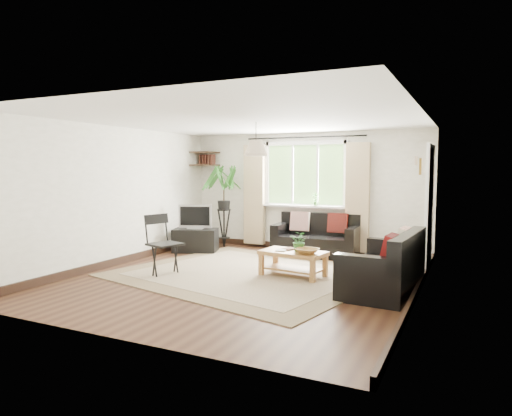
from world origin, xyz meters
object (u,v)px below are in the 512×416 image
at_px(sofa_back, 316,236).
at_px(sofa_right, 383,263).
at_px(palm_stand, 224,206).
at_px(coffee_table, 293,264).
at_px(tv_stand, 195,240).
at_px(folding_chair, 165,245).

bearing_deg(sofa_back, sofa_right, -54.26).
bearing_deg(sofa_back, palm_stand, 175.99).
bearing_deg(coffee_table, palm_stand, 140.26).
bearing_deg(sofa_right, tv_stand, -105.28).
bearing_deg(folding_chair, sofa_back, -13.73).
bearing_deg(palm_stand, sofa_back, -1.73).
bearing_deg(palm_stand, folding_chair, -80.15).
bearing_deg(folding_chair, palm_stand, 27.58).
xyz_separation_m(sofa_right, coffee_table, (-1.40, 0.23, -0.19)).
xyz_separation_m(coffee_table, folding_chair, (-1.84, -0.77, 0.27)).
height_order(sofa_back, palm_stand, palm_stand).
distance_m(palm_stand, folding_chair, 2.76).
distance_m(sofa_right, tv_stand, 4.18).
distance_m(sofa_back, folding_chair, 3.09).
distance_m(sofa_back, coffee_table, 1.88).
distance_m(coffee_table, folding_chair, 2.02).
bearing_deg(folding_chair, sofa_right, -62.83).
xyz_separation_m(tv_stand, palm_stand, (0.23, 0.77, 0.64)).
height_order(sofa_back, tv_stand, sofa_back).
relative_size(tv_stand, palm_stand, 0.49).
xyz_separation_m(tv_stand, folding_chair, (0.69, -1.92, 0.24)).
height_order(sofa_right, folding_chair, folding_chair).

